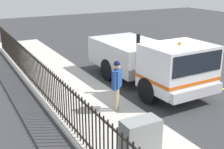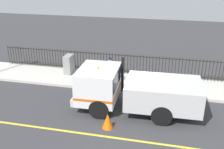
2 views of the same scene
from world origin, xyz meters
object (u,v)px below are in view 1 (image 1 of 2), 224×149
Objects in this scene: traffic_cone at (195,77)px; work_truck at (152,60)px; worker_standing at (117,80)px; utility_cabinet at (140,145)px.

work_truck is at bearing -18.47° from traffic_cone.
utility_cabinet is (1.09, 3.01, -0.42)m from worker_standing.
work_truck is 5.01× the size of utility_cabinet.
utility_cabinet is 1.74× the size of traffic_cone.
traffic_cone is at bearing 159.83° from work_truck.
traffic_cone is (-1.82, 0.61, -0.83)m from work_truck.
utility_cabinet is (3.56, 4.53, -0.41)m from work_truck.
worker_standing is at bearing 29.92° from work_truck.
work_truck is 3.64× the size of worker_standing.
work_truck is at bearing -13.03° from worker_standing.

